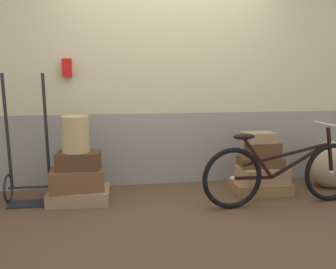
# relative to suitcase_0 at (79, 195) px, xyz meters

# --- Properties ---
(ground) EXTENTS (9.51, 5.20, 0.06)m
(ground) POSITION_rel_suitcase_0_xyz_m (1.01, -0.26, -0.10)
(ground) COLOR #513823
(station_building) EXTENTS (7.51, 0.74, 2.87)m
(station_building) POSITION_rel_suitcase_0_xyz_m (1.02, 0.59, 1.37)
(station_building) COLOR gray
(station_building) RESTS_ON ground
(suitcase_0) EXTENTS (0.63, 0.45, 0.14)m
(suitcase_0) POSITION_rel_suitcase_0_xyz_m (0.00, 0.00, 0.00)
(suitcase_0) COLOR #937051
(suitcase_0) RESTS_ON ground
(suitcase_1) EXTENTS (0.56, 0.39, 0.21)m
(suitcase_1) POSITION_rel_suitcase_0_xyz_m (-0.01, -0.02, 0.18)
(suitcase_1) COLOR brown
(suitcase_1) RESTS_ON suitcase_0
(suitcase_2) EXTENTS (0.45, 0.33, 0.18)m
(suitcase_2) POSITION_rel_suitcase_0_xyz_m (0.01, 0.01, 0.37)
(suitcase_2) COLOR #4C2D19
(suitcase_2) RESTS_ON suitcase_1
(suitcase_3) EXTENTS (0.64, 0.41, 0.13)m
(suitcase_3) POSITION_rel_suitcase_0_xyz_m (1.99, -0.02, -0.01)
(suitcase_3) COLOR olive
(suitcase_3) RESTS_ON ground
(suitcase_4) EXTENTS (0.55, 0.41, 0.17)m
(suitcase_4) POSITION_rel_suitcase_0_xyz_m (2.00, -0.03, 0.14)
(suitcase_4) COLOR #9E754C
(suitcase_4) RESTS_ON suitcase_3
(suitcase_5) EXTENTS (0.49, 0.34, 0.11)m
(suitcase_5) POSITION_rel_suitcase_0_xyz_m (1.99, -0.00, 0.29)
(suitcase_5) COLOR brown
(suitcase_5) RESTS_ON suitcase_4
(suitcase_6) EXTENTS (0.36, 0.21, 0.16)m
(suitcase_6) POSITION_rel_suitcase_0_xyz_m (2.01, -0.00, 0.42)
(suitcase_6) COLOR brown
(suitcase_6) RESTS_ON suitcase_5
(suitcase_7) EXTENTS (0.37, 0.25, 0.11)m
(suitcase_7) POSITION_rel_suitcase_0_xyz_m (1.96, 0.00, 0.56)
(suitcase_7) COLOR #9E754C
(suitcase_7) RESTS_ON suitcase_6
(wicker_basket) EXTENTS (0.28, 0.28, 0.37)m
(wicker_basket) POSITION_rel_suitcase_0_xyz_m (-0.02, -0.00, 0.65)
(wicker_basket) COLOR tan
(wicker_basket) RESTS_ON suitcase_2
(luggage_trolley) EXTENTS (0.46, 0.37, 1.33)m
(luggage_trolley) POSITION_rel_suitcase_0_xyz_m (-0.50, 0.08, 0.23)
(luggage_trolley) COLOR black
(luggage_trolley) RESTS_ON ground
(burlap_sack) EXTENTS (0.49, 0.42, 0.55)m
(burlap_sack) POSITION_rel_suitcase_0_xyz_m (2.87, 0.03, 0.21)
(burlap_sack) COLOR tan
(burlap_sack) RESTS_ON ground
(bicycle) EXTENTS (1.71, 0.46, 0.82)m
(bicycle) POSITION_rel_suitcase_0_xyz_m (2.04, -0.42, 0.26)
(bicycle) COLOR black
(bicycle) RESTS_ON ground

